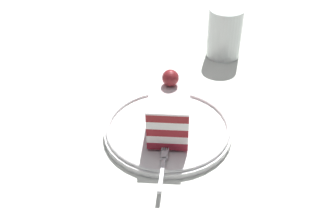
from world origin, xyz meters
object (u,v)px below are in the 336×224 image
at_px(dessert_plate, 168,129).
at_px(cake_slice, 170,108).
at_px(fork, 163,163).
at_px(drink_glass_near, 224,36).

height_order(dessert_plate, cake_slice, cake_slice).
bearing_deg(cake_slice, dessert_plate, -68.02).
bearing_deg(cake_slice, fork, 18.12).
xyz_separation_m(dessert_plate, cake_slice, (-0.00, 0.00, 0.05)).
bearing_deg(cake_slice, drink_glass_near, -179.92).
distance_m(dessert_plate, cake_slice, 0.05).
bearing_deg(dessert_plate, fork, 19.81).
bearing_deg(fork, drink_glass_near, -175.69).
bearing_deg(fork, dessert_plate, -160.19).
xyz_separation_m(dessert_plate, drink_glass_near, (-0.30, 0.00, 0.04)).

